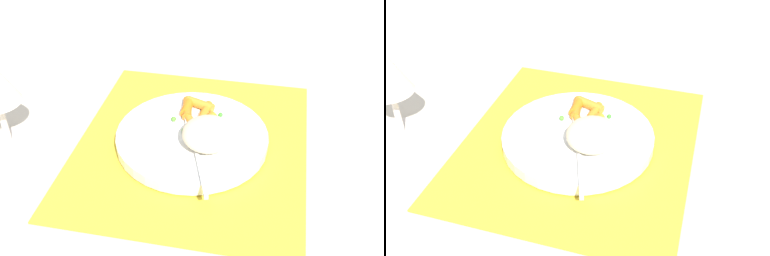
% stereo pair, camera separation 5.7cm
% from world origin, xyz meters
% --- Properties ---
extents(ground_plane, '(2.40, 2.40, 0.00)m').
position_xyz_m(ground_plane, '(0.00, 0.00, 0.00)').
color(ground_plane, beige).
extents(placemat, '(0.41, 0.36, 0.01)m').
position_xyz_m(placemat, '(0.00, 0.00, 0.00)').
color(placemat, gold).
rests_on(placemat, ground_plane).
extents(plate, '(0.24, 0.24, 0.02)m').
position_xyz_m(plate, '(0.00, 0.00, 0.02)').
color(plate, white).
rests_on(plate, placemat).
extents(rice_mound, '(0.08, 0.08, 0.04)m').
position_xyz_m(rice_mound, '(-0.02, -0.03, 0.04)').
color(rice_mound, beige).
rests_on(rice_mound, plate).
extents(carrot_portion, '(0.09, 0.07, 0.02)m').
position_xyz_m(carrot_portion, '(0.05, 0.00, 0.03)').
color(carrot_portion, orange).
rests_on(carrot_portion, plate).
extents(pea_scatter, '(0.08, 0.08, 0.01)m').
position_xyz_m(pea_scatter, '(0.04, 0.00, 0.03)').
color(pea_scatter, green).
rests_on(pea_scatter, plate).
extents(fork, '(0.19, 0.07, 0.01)m').
position_xyz_m(fork, '(-0.03, -0.01, 0.03)').
color(fork, silver).
rests_on(fork, plate).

